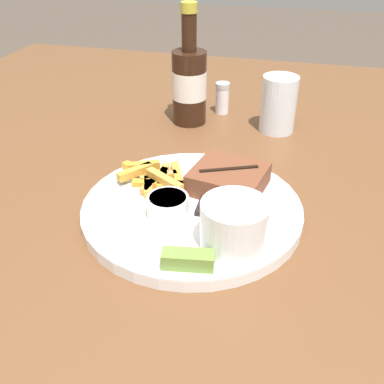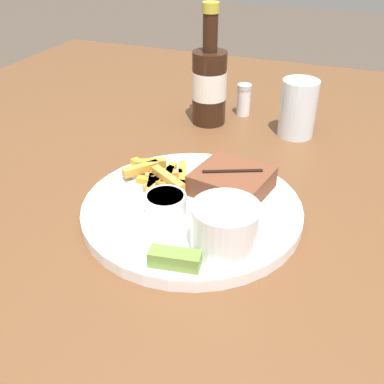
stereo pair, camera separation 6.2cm
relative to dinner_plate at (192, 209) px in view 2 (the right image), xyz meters
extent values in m
cube|color=brown|center=(0.00, 0.00, -0.03)|extent=(1.47, 1.59, 0.04)
cylinder|color=brown|center=(-0.67, 0.74, -0.41)|extent=(0.06, 0.06, 0.73)
cylinder|color=white|center=(0.00, 0.00, 0.00)|extent=(0.31, 0.31, 0.01)
cylinder|color=white|center=(0.00, 0.00, 0.01)|extent=(0.31, 0.31, 0.00)
cube|color=brown|center=(0.04, 0.05, 0.02)|extent=(0.12, 0.11, 0.03)
cube|color=black|center=(0.04, 0.05, 0.04)|extent=(0.08, 0.04, 0.00)
cube|color=orange|center=(-0.04, 0.06, 0.02)|extent=(0.04, 0.08, 0.01)
cube|color=#CA823D|center=(-0.06, 0.05, 0.02)|extent=(0.05, 0.04, 0.01)
cube|color=#C08B32|center=(-0.10, 0.04, 0.03)|extent=(0.04, 0.05, 0.01)
cube|color=gold|center=(-0.07, 0.02, 0.02)|extent=(0.03, 0.05, 0.01)
cube|color=#C7823B|center=(-0.07, 0.04, 0.02)|extent=(0.02, 0.07, 0.01)
cube|color=gold|center=(-0.06, 0.05, 0.02)|extent=(0.02, 0.07, 0.01)
cube|color=#BF812A|center=(-0.09, 0.06, 0.03)|extent=(0.05, 0.03, 0.01)
cube|color=orange|center=(-0.10, 0.06, 0.02)|extent=(0.06, 0.04, 0.01)
cube|color=#C48827|center=(-0.06, 0.03, 0.02)|extent=(0.08, 0.02, 0.01)
cube|color=gold|center=(-0.05, 0.03, 0.03)|extent=(0.07, 0.05, 0.01)
cylinder|color=white|center=(0.07, -0.07, 0.04)|extent=(0.08, 0.08, 0.06)
cylinder|color=beige|center=(0.07, -0.07, 0.06)|extent=(0.08, 0.08, 0.01)
cylinder|color=silver|center=(-0.02, -0.04, 0.02)|extent=(0.06, 0.06, 0.03)
cylinder|color=#B22319|center=(-0.02, -0.04, 0.04)|extent=(0.05, 0.05, 0.01)
cube|color=olive|center=(0.03, -0.13, 0.02)|extent=(0.06, 0.03, 0.02)
cube|color=#B7B7BC|center=(-0.09, 0.02, 0.01)|extent=(0.10, 0.03, 0.00)
cube|color=#B7B7BC|center=(-0.02, 0.00, 0.01)|extent=(0.03, 0.01, 0.00)
cube|color=#B7B7BC|center=(-0.02, 0.00, 0.01)|extent=(0.03, 0.01, 0.00)
cube|color=#B7B7BC|center=(-0.02, 0.01, 0.01)|extent=(0.03, 0.01, 0.00)
cube|color=#B7B7BC|center=(0.02, 0.08, 0.01)|extent=(0.02, 0.11, 0.00)
cube|color=black|center=(0.02, 0.00, 0.01)|extent=(0.02, 0.06, 0.01)
cylinder|color=black|center=(-0.09, 0.32, 0.06)|extent=(0.07, 0.07, 0.14)
cylinder|color=silver|center=(-0.09, 0.32, 0.07)|extent=(0.07, 0.07, 0.05)
cylinder|color=black|center=(-0.09, 0.32, 0.17)|extent=(0.03, 0.03, 0.07)
cylinder|color=gold|center=(-0.09, 0.32, 0.21)|extent=(0.03, 0.03, 0.02)
cylinder|color=silver|center=(0.09, 0.32, 0.04)|extent=(0.07, 0.07, 0.11)
cylinder|color=white|center=(-0.03, 0.38, 0.02)|extent=(0.03, 0.03, 0.05)
cylinder|color=#B7B7BC|center=(-0.03, 0.38, 0.05)|extent=(0.03, 0.03, 0.01)
camera|label=1|loc=(0.13, -0.51, 0.36)|focal=42.00mm
camera|label=2|loc=(0.19, -0.49, 0.36)|focal=42.00mm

